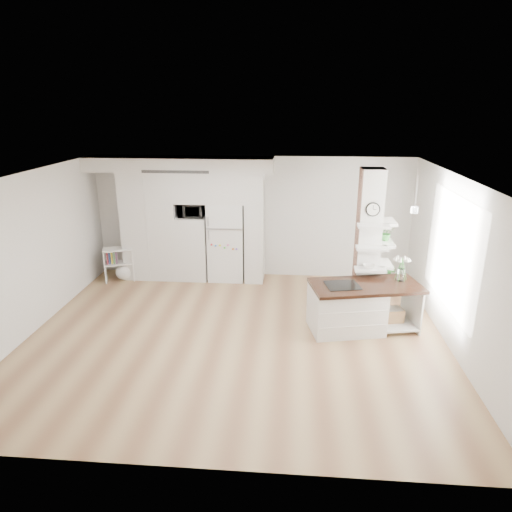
{
  "coord_description": "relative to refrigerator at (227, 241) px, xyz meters",
  "views": [
    {
      "loc": [
        0.92,
        -6.89,
        3.75
      ],
      "look_at": [
        0.27,
        0.9,
        1.14
      ],
      "focal_mm": 32.0,
      "sensor_mm": 36.0,
      "label": 1
    }
  ],
  "objects": [
    {
      "name": "floor_plant_b",
      "position": [
        3.52,
        -0.24,
        -0.63
      ],
      "size": [
        0.29,
        0.29,
        0.48
      ],
      "primitive_type": "imported",
      "rotation": [
        0.0,
        0.0,
        -0.07
      ],
      "color": "#348334",
      "rests_on": "floor"
    },
    {
      "name": "bookshelf",
      "position": [
        -2.35,
        -0.3,
        -0.55
      ],
      "size": [
        0.71,
        0.56,
        0.74
      ],
      "rotation": [
        0.0,
        0.0,
        0.35
      ],
      "color": "silver",
      "rests_on": "floor"
    },
    {
      "name": "cabinet_wall",
      "position": [
        -0.92,
        -0.01,
        0.63
      ],
      "size": [
        4.0,
        0.71,
        2.7
      ],
      "color": "silver",
      "rests_on": "floor"
    },
    {
      "name": "pendant_light",
      "position": [
        2.23,
        -2.53,
        1.24
      ],
      "size": [
        0.12,
        0.12,
        0.1
      ],
      "primitive_type": "cylinder",
      "color": "white",
      "rests_on": "room"
    },
    {
      "name": "shelf_plant",
      "position": [
        3.15,
        -1.38,
        0.65
      ],
      "size": [
        0.27,
        0.23,
        0.3
      ],
      "primitive_type": "imported",
      "color": "#348334",
      "rests_on": "column"
    },
    {
      "name": "floor_plant_a",
      "position": [
        3.02,
        -1.77,
        -0.61
      ],
      "size": [
        0.31,
        0.25,
        0.54
      ],
      "primitive_type": "imported",
      "rotation": [
        0.0,
        0.0,
        -0.06
      ],
      "color": "#348334",
      "rests_on": "floor"
    },
    {
      "name": "decor_bowl",
      "position": [
        2.82,
        -1.78,
        0.13
      ],
      "size": [
        0.22,
        0.22,
        0.05
      ],
      "primitive_type": "imported",
      "color": "white",
      "rests_on": "column"
    },
    {
      "name": "floor",
      "position": [
        0.53,
        -2.68,
        -0.88
      ],
      "size": [
        7.0,
        6.0,
        0.01
      ],
      "primitive_type": "cube",
      "color": "tan",
      "rests_on": "ground"
    },
    {
      "name": "room",
      "position": [
        0.53,
        -2.68,
        0.98
      ],
      "size": [
        7.04,
        6.04,
        2.72
      ],
      "color": "white",
      "rests_on": "ground"
    },
    {
      "name": "window",
      "position": [
        4.0,
        -2.38,
        0.62
      ],
      "size": [
        0.0,
        2.4,
        2.4
      ],
      "primitive_type": "plane",
      "rotation": [
        1.57,
        0.0,
        -1.57
      ],
      "color": "white",
      "rests_on": "room"
    },
    {
      "name": "microwave",
      "position": [
        -0.75,
        -0.06,
        0.69
      ],
      "size": [
        0.54,
        0.37,
        0.3
      ],
      "primitive_type": "imported",
      "color": "#2D2D2D",
      "rests_on": "cabinet_wall"
    },
    {
      "name": "kitchen_island",
      "position": [
        2.52,
        -2.28,
        -0.44
      ],
      "size": [
        2.0,
        1.25,
        1.4
      ],
      "rotation": [
        0.0,
        0.0,
        0.21
      ],
      "color": "silver",
      "rests_on": "floor"
    },
    {
      "name": "column",
      "position": [
        2.9,
        -1.55,
        0.48
      ],
      "size": [
        0.69,
        0.9,
        2.7
      ],
      "color": "silver",
      "rests_on": "floor"
    },
    {
      "name": "refrigerator",
      "position": [
        0.0,
        0.0,
        0.0
      ],
      "size": [
        0.78,
        0.69,
        1.75
      ],
      "color": "white",
      "rests_on": "floor"
    }
  ]
}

